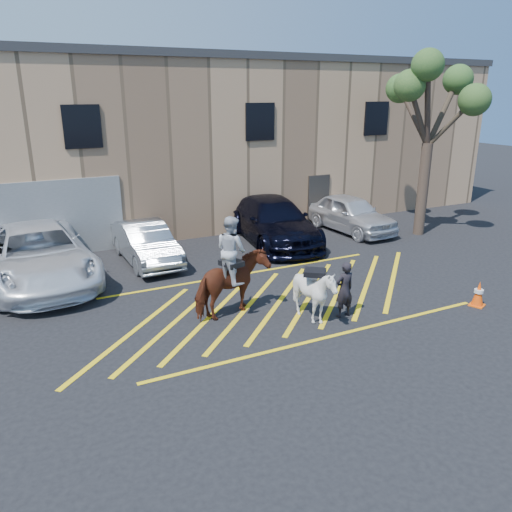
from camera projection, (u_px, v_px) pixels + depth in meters
name	position (u px, v px, depth m)	size (l,w,h in m)	color
ground	(275.00, 297.00, 14.68)	(90.00, 90.00, 0.00)	black
car_white_pickup	(39.00, 255.00, 15.66)	(2.95, 6.40, 1.78)	white
car_silver_sedan	(146.00, 243.00, 17.55)	(1.49, 4.27, 1.41)	gray
car_blue_suv	(274.00, 221.00, 19.91)	(2.42, 5.95, 1.73)	black
car_white_suv	(350.00, 213.00, 21.51)	(1.84, 4.57, 1.56)	silver
handler	(344.00, 290.00, 13.21)	(0.56, 0.37, 1.54)	black
warehouse	(156.00, 139.00, 23.76)	(32.42, 10.20, 7.30)	tan
hatching_zone	(280.00, 301.00, 14.43)	(12.60, 5.12, 0.01)	yellow
mounted_bay	(232.00, 277.00, 13.16)	(2.27, 1.49, 2.75)	maroon
saddled_white	(314.00, 294.00, 12.94)	(1.81, 1.84, 1.52)	silver
traffic_cone	(478.00, 294.00, 14.00)	(0.50, 0.50, 0.73)	#FF580A
tree	(433.00, 94.00, 19.52)	(3.99, 4.37, 7.31)	#4E392F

